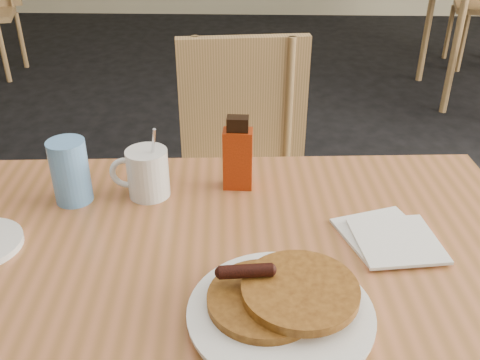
% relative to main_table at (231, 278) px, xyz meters
% --- Properties ---
extents(main_table, '(1.20, 0.85, 0.75)m').
position_rel_main_table_xyz_m(main_table, '(0.00, 0.00, 0.00)').
color(main_table, '#A8623B').
rests_on(main_table, floor).
extents(chair_main_far, '(0.45, 0.46, 0.90)m').
position_rel_main_table_xyz_m(chair_main_far, '(-0.00, 0.77, -0.17)').
color(chair_main_far, '#AA8250').
rests_on(chair_main_far, floor).
extents(pancake_plate, '(0.27, 0.27, 0.07)m').
position_rel_main_table_xyz_m(pancake_plate, '(0.08, -0.13, 0.06)').
color(pancake_plate, silver).
rests_on(pancake_plate, main_table).
extents(coffee_mug, '(0.12, 0.08, 0.16)m').
position_rel_main_table_xyz_m(coffee_mug, '(-0.18, 0.20, 0.10)').
color(coffee_mug, silver).
rests_on(coffee_mug, main_table).
extents(syrup_bottle, '(0.06, 0.04, 0.16)m').
position_rel_main_table_xyz_m(syrup_bottle, '(0.00, 0.24, 0.12)').
color(syrup_bottle, maroon).
rests_on(syrup_bottle, main_table).
extents(napkin_stack, '(0.19, 0.20, 0.01)m').
position_rel_main_table_xyz_m(napkin_stack, '(0.28, 0.06, 0.05)').
color(napkin_stack, silver).
rests_on(napkin_stack, main_table).
extents(blue_tumbler, '(0.07, 0.07, 0.13)m').
position_rel_main_table_xyz_m(blue_tumbler, '(-0.32, 0.18, 0.11)').
color(blue_tumbler, '#5A93D5').
rests_on(blue_tumbler, main_table).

